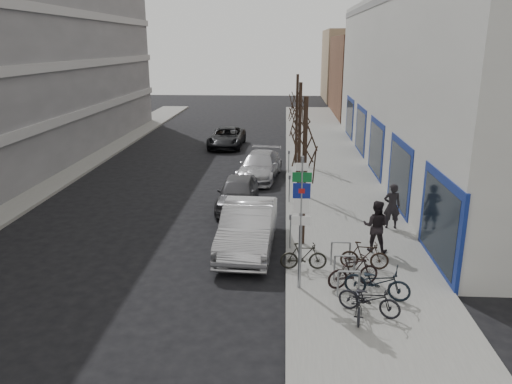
# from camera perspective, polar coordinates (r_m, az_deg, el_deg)

# --- Properties ---
(ground) EXTENTS (120.00, 120.00, 0.00)m
(ground) POSITION_cam_1_polar(r_m,az_deg,el_deg) (15.55, -4.12, -11.07)
(ground) COLOR black
(ground) RESTS_ON ground
(sidewalk_east) EXTENTS (5.00, 70.00, 0.15)m
(sidewalk_east) POSITION_cam_1_polar(r_m,az_deg,el_deg) (24.84, 9.21, -0.33)
(sidewalk_east) COLOR slate
(sidewalk_east) RESTS_ON ground
(sidewalk_west) EXTENTS (3.00, 70.00, 0.15)m
(sidewalk_west) POSITION_cam_1_polar(r_m,az_deg,el_deg) (27.86, -24.37, 0.23)
(sidewalk_west) COLOR slate
(sidewalk_west) RESTS_ON ground
(brick_building_far) EXTENTS (12.00, 14.00, 8.00)m
(brick_building_far) POSITION_cam_1_polar(r_m,az_deg,el_deg) (54.88, 15.38, 12.64)
(brick_building_far) COLOR brown
(brick_building_far) RESTS_ON ground
(tan_building_far) EXTENTS (13.00, 12.00, 9.00)m
(tan_building_far) POSITION_cam_1_polar(r_m,az_deg,el_deg) (69.68, 13.32, 13.91)
(tan_building_far) COLOR #937A5B
(tan_building_far) RESTS_ON ground
(highway_sign_pole) EXTENTS (0.55, 0.10, 4.20)m
(highway_sign_pole) POSITION_cam_1_polar(r_m,az_deg,el_deg) (14.45, 5.16, -2.67)
(highway_sign_pole) COLOR gray
(highway_sign_pole) RESTS_ON ground
(bike_rack) EXTENTS (0.66, 2.26, 0.83)m
(bike_rack) POSITION_cam_1_polar(r_m,az_deg,el_deg) (15.79, 10.06, -8.18)
(bike_rack) COLOR gray
(bike_rack) RESTS_ON sidewalk_east
(tree_near) EXTENTS (1.80, 1.80, 5.50)m
(tree_near) POSITION_cam_1_polar(r_m,az_deg,el_deg) (17.44, 5.64, 6.26)
(tree_near) COLOR black
(tree_near) RESTS_ON ground
(tree_mid) EXTENTS (1.80, 1.80, 5.50)m
(tree_mid) POSITION_cam_1_polar(r_m,az_deg,el_deg) (23.86, 5.06, 9.04)
(tree_mid) COLOR black
(tree_mid) RESTS_ON ground
(tree_far) EXTENTS (1.80, 1.80, 5.50)m
(tree_far) POSITION_cam_1_polar(r_m,az_deg,el_deg) (30.32, 4.73, 10.64)
(tree_far) COLOR black
(tree_far) RESTS_ON ground
(meter_front) EXTENTS (0.10, 0.08, 1.27)m
(meter_front) POSITION_cam_1_polar(r_m,az_deg,el_deg) (17.80, 3.95, -4.15)
(meter_front) COLOR gray
(meter_front) RESTS_ON sidewalk_east
(meter_mid) EXTENTS (0.10, 0.08, 1.27)m
(meter_mid) POSITION_cam_1_polar(r_m,az_deg,el_deg) (23.03, 3.84, 0.68)
(meter_mid) COLOR gray
(meter_mid) RESTS_ON sidewalk_east
(meter_back) EXTENTS (0.10, 0.08, 1.27)m
(meter_back) POSITION_cam_1_polar(r_m,az_deg,el_deg) (28.36, 3.78, 3.72)
(meter_back) COLOR gray
(meter_back) RESTS_ON sidewalk_east
(bike_near_left) EXTENTS (0.65, 1.62, 0.96)m
(bike_near_left) POSITION_cam_1_polar(r_m,az_deg,el_deg) (13.91, 11.69, -11.99)
(bike_near_left) COLOR black
(bike_near_left) RESTS_ON sidewalk_east
(bike_near_right) EXTENTS (1.76, 1.06, 1.03)m
(bike_near_right) POSITION_cam_1_polar(r_m,az_deg,el_deg) (15.41, 11.07, -8.88)
(bike_near_right) COLOR black
(bike_near_right) RESTS_ON sidewalk_east
(bike_mid_curb) EXTENTS (1.97, 1.11, 1.15)m
(bike_mid_curb) POSITION_cam_1_polar(r_m,az_deg,el_deg) (14.92, 13.72, -9.66)
(bike_mid_curb) COLOR black
(bike_mid_curb) RESTS_ON sidewalk_east
(bike_mid_inner) EXTENTS (1.55, 0.50, 0.93)m
(bike_mid_inner) POSITION_cam_1_polar(r_m,az_deg,el_deg) (16.34, 5.45, -7.28)
(bike_mid_inner) COLOR black
(bike_mid_inner) RESTS_ON sidewalk_east
(bike_far_curb) EXTENTS (1.78, 1.17, 1.05)m
(bike_far_curb) POSITION_cam_1_polar(r_m,az_deg,el_deg) (14.07, 12.85, -11.52)
(bike_far_curb) COLOR black
(bike_far_curb) RESTS_ON sidewalk_east
(bike_far_inner) EXTENTS (1.61, 0.60, 0.96)m
(bike_far_inner) POSITION_cam_1_polar(r_m,az_deg,el_deg) (16.67, 12.31, -7.06)
(bike_far_inner) COLOR black
(bike_far_inner) RESTS_ON sidewalk_east
(parked_car_front) EXTENTS (2.02, 5.26, 1.71)m
(parked_car_front) POSITION_cam_1_polar(r_m,az_deg,el_deg) (18.02, -0.93, -4.06)
(parked_car_front) COLOR #AFB0B5
(parked_car_front) RESTS_ON ground
(parked_car_mid) EXTENTS (1.82, 4.27, 1.44)m
(parked_car_mid) POSITION_cam_1_polar(r_m,az_deg,el_deg) (22.67, -2.10, -0.06)
(parked_car_mid) COLOR #49484D
(parked_car_mid) RESTS_ON ground
(parked_car_back) EXTENTS (2.63, 5.21, 1.45)m
(parked_car_back) POSITION_cam_1_polar(r_m,az_deg,el_deg) (27.63, 0.43, 3.01)
(parked_car_back) COLOR #A6A5AA
(parked_car_back) RESTS_ON ground
(lane_car) EXTENTS (2.50, 5.13, 1.40)m
(lane_car) POSITION_cam_1_polar(r_m,az_deg,el_deg) (36.40, -3.36, 6.25)
(lane_car) COLOR black
(lane_car) RESTS_ON ground
(pedestrian_near) EXTENTS (0.67, 0.44, 1.83)m
(pedestrian_near) POSITION_cam_1_polar(r_m,az_deg,el_deg) (20.39, 15.28, -1.55)
(pedestrian_near) COLOR black
(pedestrian_near) RESTS_ON sidewalk_east
(pedestrian_far) EXTENTS (0.80, 0.65, 1.89)m
(pedestrian_far) POSITION_cam_1_polar(r_m,az_deg,el_deg) (17.99, 13.53, -3.77)
(pedestrian_far) COLOR black
(pedestrian_far) RESTS_ON sidewalk_east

